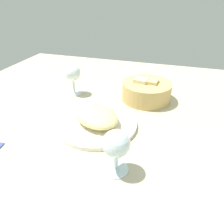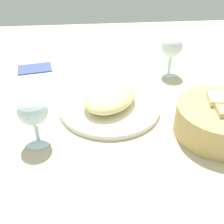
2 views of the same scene
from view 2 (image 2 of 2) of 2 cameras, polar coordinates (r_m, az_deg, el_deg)
name	(u,v)px [view 2 (image 2 of 2)]	position (r cm, az deg, el deg)	size (l,w,h in cm)	color
ground_plane	(122,109)	(77.16, 1.97, 0.52)	(140.00, 140.00, 2.00)	#B9AD8F
plate	(110,106)	(75.36, -0.46, 1.17)	(26.75, 26.75, 1.40)	white
omelette	(110,96)	(73.66, -0.47, 3.18)	(16.53, 12.39, 4.85)	#F0DA88
lettuce_garnish	(118,89)	(80.01, 1.13, 4.60)	(3.81, 3.81, 1.49)	#48852D
bread_basket	(219,120)	(69.56, 20.72, -1.52)	(19.76, 19.76, 8.85)	tan
wine_glass_near	(33,113)	(62.79, -15.60, -0.20)	(6.85, 6.85, 11.96)	silver
wine_glass_far	(172,48)	(91.16, 11.93, 12.46)	(6.70, 6.70, 12.74)	silver
folded_napkin	(35,68)	(99.13, -15.34, 8.57)	(11.00, 7.00, 0.80)	#3D4F91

